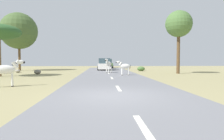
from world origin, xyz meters
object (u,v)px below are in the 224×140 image
car_1 (105,65)px  tree_0 (179,24)px  tree_3 (19,31)px  rock_3 (37,72)px  car_0 (107,64)px  rock_1 (18,71)px  bush_0 (141,69)px  zebra_2 (124,66)px  zebra_0 (109,64)px  zebra_1 (7,70)px

car_1 → tree_0: tree_0 is taller
tree_0 → tree_3: (-20.53, 7.93, 0.28)m
tree_3 → rock_3: 11.05m
car_0 → rock_1: 17.09m
car_1 → bush_0: bearing=-18.9°
zebra_2 → rock_1: bearing=61.9°
car_0 → bush_0: car_0 is taller
car_1 → rock_3: bearing=-129.0°
zebra_0 → rock_3: zebra_0 is taller
car_0 → tree_3: size_ratio=0.53×
tree_0 → rock_3: bearing=-179.3°
car_0 → tree_0: tree_0 is taller
zebra_2 → tree_0: (6.40, 2.77, 4.57)m
zebra_1 → zebra_2: bearing=113.1°
bush_0 → rock_3: bearing=-154.3°
zebra_2 → zebra_1: bearing=131.4°
bush_0 → rock_1: (-15.60, -3.19, -0.13)m
rock_1 → rock_3: 4.22m
car_0 → bush_0: size_ratio=4.14×
zebra_2 → car_0: (-1.11, 18.33, -0.04)m
bush_0 → zebra_0: bearing=-135.1°
zebra_1 → tree_3: size_ratio=0.19×
car_0 → rock_1: bearing=46.3°
zebra_2 → bush_0: size_ratio=1.41×
car_1 → rock_1: bearing=-149.9°
zebra_0 → car_1: (-0.29, 6.82, -0.19)m
tree_0 → rock_3: (-15.43, -0.20, -5.21)m
rock_1 → zebra_0: bearing=-8.1°
zebra_0 → tree_0: 9.00m
zebra_0 → tree_0: bearing=-162.8°
zebra_0 → tree_3: (-12.76, 6.90, 4.70)m
car_1 → tree_3: tree_3 is taller
bush_0 → rock_1: size_ratio=1.78×
zebra_0 → rock_3: size_ratio=2.30×
car_0 → rock_3: bearing=60.2°
zebra_2 → bush_0: (3.38, 8.54, -0.57)m
rock_1 → zebra_1: bearing=-70.0°
zebra_1 → rock_1: (-4.74, 13.05, -0.74)m
zebra_0 → bush_0: bearing=-110.4°
car_0 → zebra_1: bearing=73.1°
car_0 → bush_0: bearing=111.6°
rock_1 → car_1: bearing=26.6°
bush_0 → rock_3: size_ratio=1.47×
zebra_1 → bush_0: 19.55m
zebra_0 → car_0: size_ratio=0.38×
zebra_2 → rock_3: (-9.03, 2.58, -0.64)m
zebra_1 → zebra_2: 10.73m
zebra_2 → tree_3: 18.38m
zebra_1 → tree_0: (13.88, 10.47, 4.54)m
zebra_1 → rock_3: zebra_1 is taller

